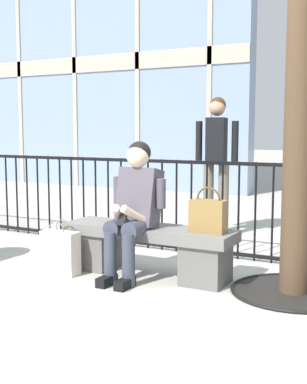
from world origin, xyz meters
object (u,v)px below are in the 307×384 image
(stone_bench, at_px, (148,246))
(seated_person_with_phone, at_px, (134,206))
(handbag_on_bench, at_px, (208,215))
(bystander_at_railing, at_px, (216,155))
(shopping_bag, at_px, (60,252))

(stone_bench, relative_size, seated_person_with_phone, 1.32)
(handbag_on_bench, bearing_deg, bystander_at_railing, 109.39)
(handbag_on_bench, bearing_deg, stone_bench, 179.01)
(seated_person_with_phone, distance_m, handbag_on_bench, 0.66)
(handbag_on_bench, xyz_separation_m, shopping_bag, (-1.31, -0.33, -0.39))
(stone_bench, relative_size, shopping_bag, 3.20)
(seated_person_with_phone, xyz_separation_m, bystander_at_railing, (-0.04, 2.09, 0.35))
(stone_bench, xyz_separation_m, bystander_at_railing, (-0.11, 1.96, 0.73))
(handbag_on_bench, relative_size, shopping_bag, 0.78)
(seated_person_with_phone, xyz_separation_m, handbag_on_bench, (0.65, 0.12, -0.05))
(seated_person_with_phone, bearing_deg, shopping_bag, -162.18)
(stone_bench, xyz_separation_m, shopping_bag, (-0.73, -0.34, -0.07))
(stone_bench, height_order, bystander_at_railing, bystander_at_railing)
(bystander_at_railing, bearing_deg, seated_person_with_phone, -88.86)
(shopping_bag, xyz_separation_m, bystander_at_railing, (0.62, 2.30, 0.80))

